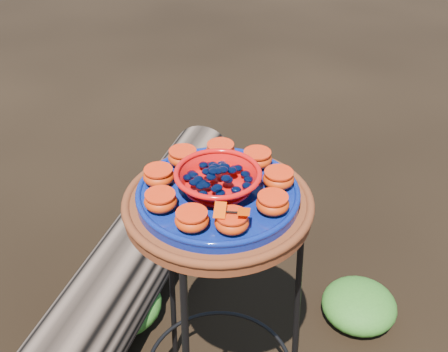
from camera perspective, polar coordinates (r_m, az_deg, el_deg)
plant_stand at (r=1.48m, az=-0.52°, el=-14.31°), size 0.44×0.44×0.70m
terracotta_saucer at (r=1.23m, az=-0.61°, el=-3.02°), size 0.41×0.41×0.03m
cobalt_plate at (r=1.21m, az=-0.62°, el=-1.96°), size 0.35×0.35×0.02m
red_bowl at (r=1.19m, az=-0.63°, el=-0.57°), size 0.18×0.18×0.05m
glass_gems at (r=1.17m, az=-0.64°, el=0.88°), size 0.14×0.14×0.02m
orange_half_0 at (r=1.09m, az=0.80°, el=-4.70°), size 0.07×0.07×0.04m
orange_half_1 at (r=1.14m, az=4.96°, el=-2.82°), size 0.07×0.07×0.04m
orange_half_2 at (r=1.22m, az=5.55°, el=-0.29°), size 0.07×0.07×0.04m
orange_half_3 at (r=1.28m, az=3.39°, el=1.75°), size 0.07×0.07×0.04m
orange_half_4 at (r=1.31m, az=-0.36°, el=2.57°), size 0.07×0.07×0.04m
orange_half_5 at (r=1.29m, az=-4.20°, el=1.91°), size 0.07×0.07×0.04m
orange_half_6 at (r=1.23m, az=-6.65°, el=-0.03°), size 0.07×0.07×0.04m
orange_half_7 at (r=1.15m, az=-6.47°, el=-2.56°), size 0.07×0.07×0.04m
orange_half_8 at (r=1.10m, az=-3.28°, el=-4.47°), size 0.07×0.07×0.04m
butterfly at (r=1.08m, az=0.81°, el=-3.62°), size 0.10×0.10×0.01m
driftwood_log at (r=1.99m, az=-8.84°, el=-7.98°), size 1.40×1.08×0.27m
foliage_right at (r=1.96m, az=13.58°, el=-12.56°), size 0.25×0.25×0.12m
foliage_back at (r=1.93m, az=-10.52°, el=-12.52°), size 0.28×0.28×0.14m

